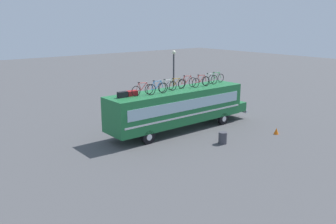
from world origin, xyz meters
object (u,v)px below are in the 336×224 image
object	(u,v)px
bus	(179,106)
trash_bin	(223,138)
rooftop_bicycle_1	(143,90)
rooftop_bicycle_7	(210,80)
luggage_bag_2	(132,93)
rooftop_bicycle_6	(201,82)
rooftop_bicycle_2	(157,88)
rooftop_bicycle_4	(176,84)
luggage_bag_1	(123,95)
rooftop_bicycle_8	(216,78)
rooftop_bicycle_3	(167,86)
traffic_cone	(276,131)
street_lamp	(174,74)
rooftop_bicycle_5	(187,82)

from	to	relation	value
bus	trash_bin	bearing A→B (deg)	-86.32
rooftop_bicycle_1	rooftop_bicycle_7	distance (m)	6.39
luggage_bag_2	rooftop_bicycle_7	bearing A→B (deg)	-2.98
rooftop_bicycle_1	rooftop_bicycle_6	bearing A→B (deg)	-2.18
rooftop_bicycle_2	rooftop_bicycle_4	xyz separation A→B (m)	(2.20, 0.62, -0.04)
rooftop_bicycle_1	luggage_bag_1	bearing A→B (deg)	171.16
rooftop_bicycle_8	rooftop_bicycle_3	bearing A→B (deg)	-176.54
rooftop_bicycle_4	trash_bin	xyz separation A→B (m)	(0.30, -4.47, -3.03)
trash_bin	traffic_cone	world-z (taller)	trash_bin
rooftop_bicycle_4	trash_bin	distance (m)	5.40
bus	rooftop_bicycle_8	size ratio (longest dim) A/B	6.89
luggage_bag_1	rooftop_bicycle_2	xyz separation A→B (m)	(2.44, -0.54, 0.21)
luggage_bag_2	rooftop_bicycle_7	xyz separation A→B (m)	(7.02, -0.37, 0.23)
trash_bin	traffic_cone	xyz separation A→B (m)	(4.51, -1.06, -0.17)
rooftop_bicycle_4	trash_bin	bearing A→B (deg)	-86.17
bus	rooftop_bicycle_1	bearing A→B (deg)	-179.75
rooftop_bicycle_1	rooftop_bicycle_4	xyz separation A→B (m)	(3.20, 0.30, -0.02)
bus	luggage_bag_1	distance (m)	4.88
bus	rooftop_bicycle_1	xyz separation A→B (m)	(-3.23, -0.01, 1.62)
luggage_bag_1	luggage_bag_2	world-z (taller)	luggage_bag_1
rooftop_bicycle_7	traffic_cone	xyz separation A→B (m)	(1.62, -5.22, -3.23)
bus	traffic_cone	world-z (taller)	bus
rooftop_bicycle_6	street_lamp	distance (m)	5.20
rooftop_bicycle_2	rooftop_bicycle_4	distance (m)	2.28
rooftop_bicycle_7	rooftop_bicycle_5	bearing A→B (deg)	174.90
luggage_bag_1	luggage_bag_2	distance (m)	0.82
luggage_bag_1	rooftop_bicycle_2	world-z (taller)	rooftop_bicycle_2
bus	luggage_bag_1	world-z (taller)	luggage_bag_1
rooftop_bicycle_5	traffic_cone	size ratio (longest dim) A/B	3.98
rooftop_bicycle_1	street_lamp	distance (m)	8.24
bus	rooftop_bicycle_4	world-z (taller)	rooftop_bicycle_4
rooftop_bicycle_5	rooftop_bicycle_8	distance (m)	3.22
rooftop_bicycle_1	rooftop_bicycle_5	world-z (taller)	rooftop_bicycle_5
trash_bin	street_lamp	size ratio (longest dim) A/B	0.14
rooftop_bicycle_2	trash_bin	distance (m)	5.52
luggage_bag_2	rooftop_bicycle_4	xyz separation A→B (m)	(3.83, -0.06, 0.20)
luggage_bag_1	rooftop_bicycle_2	size ratio (longest dim) A/B	0.38
rooftop_bicycle_7	luggage_bag_1	bearing A→B (deg)	178.37
rooftop_bicycle_8	rooftop_bicycle_4	bearing A→B (deg)	-180.00
rooftop_bicycle_3	rooftop_bicycle_4	xyz separation A→B (m)	(1.07, 0.32, -0.02)
rooftop_bicycle_8	street_lamp	world-z (taller)	street_lamp
rooftop_bicycle_5	rooftop_bicycle_6	xyz separation A→B (m)	(1.04, -0.40, 0.00)
luggage_bag_1	rooftop_bicycle_4	size ratio (longest dim) A/B	0.40
luggage_bag_2	traffic_cone	xyz separation A→B (m)	(8.63, -5.59, -3.00)
rooftop_bicycle_3	street_lamp	bearing A→B (deg)	46.37
rooftop_bicycle_3	rooftop_bicycle_5	world-z (taller)	rooftop_bicycle_5
luggage_bag_1	rooftop_bicycle_6	size ratio (longest dim) A/B	0.37
luggage_bag_2	rooftop_bicycle_1	xyz separation A→B (m)	(0.63, -0.37, 0.22)
bus	traffic_cone	size ratio (longest dim) A/B	26.99
rooftop_bicycle_7	luggage_bag_2	bearing A→B (deg)	177.02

